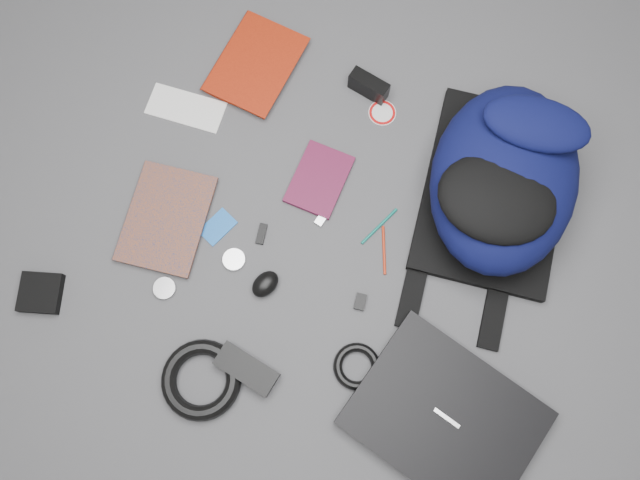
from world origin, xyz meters
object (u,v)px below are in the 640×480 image
at_px(backpack, 504,178).
at_px(textbook_red, 224,50).
at_px(compact_camera, 369,86).
at_px(pouch, 41,293).
at_px(laptop, 445,418).
at_px(dvd_case, 319,179).
at_px(mouse, 265,284).
at_px(comic_book, 129,210).
at_px(power_brick, 247,369).

height_order(backpack, textbook_red, backpack).
relative_size(compact_camera, pouch, 1.08).
relative_size(laptop, pouch, 4.13).
bearing_deg(dvd_case, mouse, -92.62).
bearing_deg(backpack, textbook_red, 164.54).
bearing_deg(compact_camera, dvd_case, -84.77).
distance_m(laptop, textbook_red, 1.09).
bearing_deg(laptop, dvd_case, 152.10).
bearing_deg(laptop, pouch, -161.05).
distance_m(dvd_case, compact_camera, 0.28).
bearing_deg(mouse, textbook_red, 144.86).
distance_m(compact_camera, mouse, 0.58).
bearing_deg(mouse, dvd_case, 108.08).
bearing_deg(compact_camera, mouse, -83.91).
relative_size(backpack, compact_camera, 5.09).
bearing_deg(backpack, pouch, -152.52).
xyz_separation_m(comic_book, compact_camera, (0.44, 0.53, 0.02)).
height_order(comic_book, pouch, pouch).
distance_m(dvd_case, mouse, 0.30).
xyz_separation_m(compact_camera, mouse, (-0.05, -0.58, -0.01)).
bearing_deg(comic_book, dvd_case, 23.68).
height_order(dvd_case, compact_camera, compact_camera).
height_order(textbook_red, comic_book, textbook_red).
distance_m(laptop, dvd_case, 0.65).
height_order(laptop, pouch, laptop).
bearing_deg(pouch, backpack, 34.81).
bearing_deg(power_brick, pouch, -168.11).
bearing_deg(power_brick, textbook_red, 127.41).
distance_m(backpack, mouse, 0.62).
xyz_separation_m(laptop, pouch, (-1.00, -0.09, -0.01)).
xyz_separation_m(backpack, mouse, (-0.44, -0.43, -0.09)).
relative_size(textbook_red, compact_camera, 2.48).
height_order(textbook_red, power_brick, power_brick).
relative_size(mouse, pouch, 0.75).
bearing_deg(backpack, power_brick, -129.76).
height_order(laptop, mouse, laptop).
distance_m(textbook_red, pouch, 0.78).
bearing_deg(comic_book, pouch, -119.44).
distance_m(laptop, pouch, 1.00).
relative_size(backpack, power_brick, 3.63).
bearing_deg(pouch, textbook_red, 79.21).
bearing_deg(compact_camera, textbook_red, -164.01).
relative_size(laptop, power_brick, 2.73).
relative_size(compact_camera, power_brick, 0.71).
xyz_separation_m(mouse, pouch, (-0.50, -0.22, -0.01)).
bearing_deg(power_brick, laptop, 18.03).
xyz_separation_m(laptop, comic_book, (-0.89, 0.18, -0.01)).
bearing_deg(compact_camera, comic_book, -118.72).
distance_m(mouse, pouch, 0.54).
relative_size(laptop, dvd_case, 2.27).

